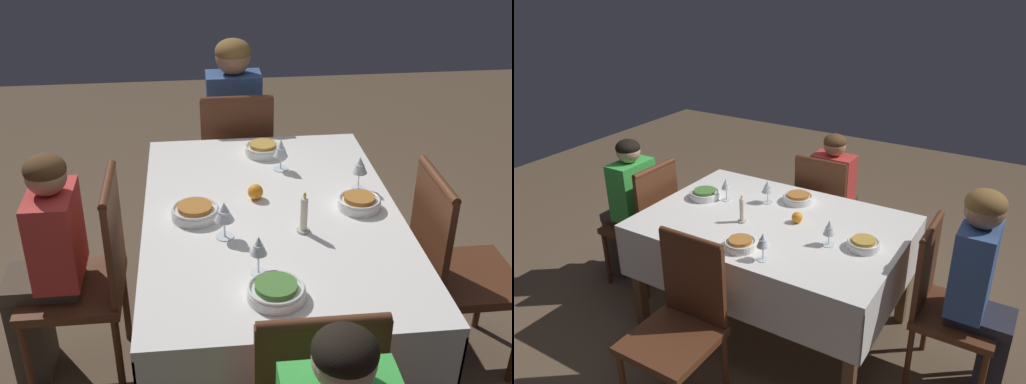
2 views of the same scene
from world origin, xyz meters
TOP-DOWN VIEW (x-y plane):
  - ground_plane at (0.00, 0.00)m, footprint 8.00×8.00m
  - dining_table at (0.00, 0.00)m, footprint 1.54×1.04m
  - chair_west at (-1.01, -0.07)m, footprint 0.42×0.42m
  - chair_east at (1.01, 0.03)m, footprint 0.42×0.42m
  - chair_south at (0.00, -0.76)m, footprint 0.42×0.42m
  - chair_north at (0.09, 0.76)m, footprint 0.42×0.42m
  - person_adult_denim at (-1.17, -0.07)m, footprint 0.34×0.30m
  - person_child_green at (1.18, 0.03)m, footprint 0.33×0.30m
  - person_child_red at (0.00, -0.93)m, footprint 0.30×0.33m
  - bowl_west at (-0.57, 0.03)m, footprint 0.18×0.18m
  - wine_glass_west at (-0.40, 0.09)m, footprint 0.07×0.07m
  - bowl_east at (0.55, -0.06)m, footprint 0.20×0.20m
  - wine_glass_east at (0.41, -0.10)m, footprint 0.06×0.06m
  - bowl_south at (-0.00, -0.31)m, footprint 0.19×0.19m
  - wine_glass_south at (0.16, -0.20)m, footprint 0.08×0.08m
  - bowl_north at (-0.01, 0.36)m, footprint 0.18×0.18m
  - wine_glass_north at (-0.17, 0.40)m, footprint 0.07×0.07m
  - candle_centerpiece at (0.15, 0.10)m, footprint 0.05×0.05m
  - orange_fruit at (-0.13, -0.05)m, footprint 0.07×0.07m

SIDE VIEW (x-z plane):
  - ground_plane at x=0.00m, z-range 0.00..0.00m
  - chair_west at x=-1.01m, z-range 0.04..0.98m
  - chair_east at x=1.01m, z-range 0.04..0.98m
  - chair_south at x=0.00m, z-range 0.04..0.98m
  - chair_north at x=0.09m, z-range 0.04..0.98m
  - person_child_red at x=0.00m, z-range 0.05..1.11m
  - person_child_green at x=1.18m, z-range 0.05..1.13m
  - dining_table at x=0.00m, z-range 0.28..1.04m
  - person_adult_denim at x=-1.17m, z-range 0.08..1.25m
  - bowl_east at x=0.55m, z-range 0.75..0.81m
  - bowl_south at x=0.00m, z-range 0.75..0.81m
  - bowl_north at x=-0.01m, z-range 0.75..0.81m
  - bowl_west at x=-0.57m, z-range 0.75..0.81m
  - orange_fruit at x=-0.13m, z-range 0.75..0.82m
  - candle_centerpiece at x=0.15m, z-range 0.73..0.91m
  - wine_glass_west at x=-0.40m, z-range 0.78..0.93m
  - wine_glass_south at x=0.16m, z-range 0.78..0.94m
  - wine_glass_east at x=0.41m, z-range 0.79..0.94m
  - wine_glass_north at x=-0.17m, z-range 0.79..0.94m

